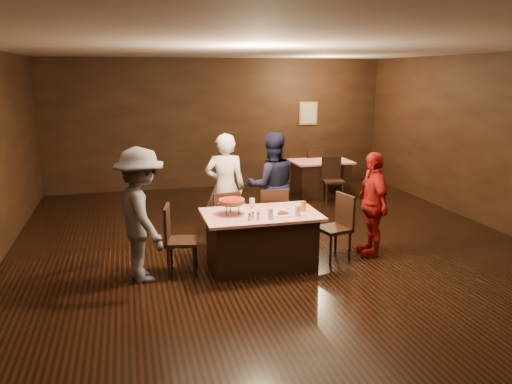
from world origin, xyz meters
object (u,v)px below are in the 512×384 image
glass_front_right (298,211)px  glass_back (252,203)px  chair_far_left (223,220)px  pizza_stand (232,201)px  glass_front_left (270,214)px  back_table (320,178)px  plate_empty (295,207)px  chair_end_left (182,240)px  diner_red_shirt (372,204)px  chair_back_far (311,169)px  main_table (261,239)px  diner_navy_hoodie (272,186)px  diner_white_jacket (225,188)px  diner_grey_knit (141,215)px  chair_back_near (333,180)px  chair_far_right (273,217)px  glass_amber (303,206)px  chair_end_right (334,227)px

glass_front_right → glass_back: size_ratio=1.00×
chair_far_left → pizza_stand: pizza_stand is taller
glass_front_right → glass_front_left: bearing=-172.9°
back_table → plate_empty: (-1.85, -3.62, 0.39)m
chair_end_left → pizza_stand: pizza_stand is taller
chair_far_left → glass_front_left: chair_far_left is taller
diner_red_shirt → glass_front_right: 1.32m
chair_back_far → glass_front_right: 5.03m
main_table → chair_back_far: size_ratio=1.68×
diner_navy_hoodie → diner_white_jacket: bearing=-0.5°
diner_grey_knit → pizza_stand: diner_grey_knit is taller
chair_far_left → chair_back_far: same height
glass_front_left → glass_front_right: same height
main_table → diner_grey_knit: bearing=-177.5°
diner_white_jacket → plate_empty: bearing=136.6°
back_table → chair_back_near: size_ratio=1.37×
back_table → chair_far_right: chair_far_right is taller
chair_back_far → diner_navy_hoodie: size_ratio=0.54×
glass_front_left → diner_white_jacket: bearing=101.3°
glass_front_right → glass_back: same height
glass_front_left → glass_back: bearing=99.5°
chair_end_left → diner_white_jacket: (0.84, 1.23, 0.40)m
chair_far_right → glass_back: 0.73m
diner_red_shirt → glass_amber: size_ratio=11.06×
glass_front_left → glass_back: size_ratio=1.00×
diner_white_jacket → diner_red_shirt: (1.99, -1.17, -0.10)m
chair_back_far → back_table: bearing=80.8°
glass_back → chair_back_near: bearing=48.5°
diner_red_shirt → diner_navy_hoodie: bearing=-127.4°
chair_far_left → diner_navy_hoodie: size_ratio=0.54×
pizza_stand → plate_empty: bearing=6.0°
back_table → diner_white_jacket: 3.71m
chair_end_left → glass_amber: chair_end_left is taller
back_table → glass_front_right: 4.50m
glass_amber → glass_front_left: bearing=-155.6°
glass_front_right → main_table: bearing=150.9°
diner_grey_knit → pizza_stand: size_ratio=4.62×
main_table → diner_grey_knit: diner_grey_knit is taller
main_table → chair_end_right: (1.10, -0.00, 0.09)m
pizza_stand → glass_back: bearing=35.5°
main_table → chair_end_left: chair_end_left is taller
chair_end_left → diner_red_shirt: 2.85m
plate_empty → glass_front_right: (-0.10, -0.40, 0.06)m
main_table → diner_white_jacket: bearing=101.8°
glass_front_left → main_table: bearing=99.5°
diner_grey_knit → chair_end_left: bearing=-98.3°
diner_white_jacket → glass_front_right: diner_white_jacket is taller
chair_end_right → plate_empty: size_ratio=3.80×
chair_far_left → chair_end_left: 1.03m
chair_back_far → diner_grey_knit: bearing=38.7°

